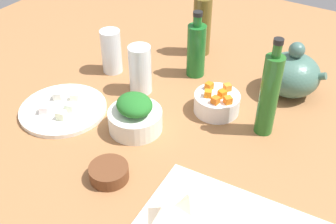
# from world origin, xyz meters

# --- Properties ---
(tabletop) EXTENTS (1.90, 1.90, 0.03)m
(tabletop) POSITION_xyz_m (0.00, 0.00, 0.01)
(tabletop) COLOR #9A673D
(tabletop) RESTS_ON ground
(plate_tofu) EXTENTS (0.23, 0.23, 0.01)m
(plate_tofu) POSITION_xyz_m (-0.27, -0.09, 0.04)
(plate_tofu) COLOR white
(plate_tofu) RESTS_ON tabletop
(bowl_greens) EXTENTS (0.13, 0.13, 0.05)m
(bowl_greens) POSITION_xyz_m (-0.07, -0.05, 0.06)
(bowl_greens) COLOR white
(bowl_greens) RESTS_ON tabletop
(bowl_carrots) EXTENTS (0.12, 0.12, 0.05)m
(bowl_carrots) POSITION_xyz_m (0.07, 0.13, 0.06)
(bowl_carrots) COLOR white
(bowl_carrots) RESTS_ON tabletop
(bowl_small_side) EXTENTS (0.09, 0.09, 0.03)m
(bowl_small_side) POSITION_xyz_m (-0.02, -0.21, 0.05)
(bowl_small_side) COLOR brown
(bowl_small_side) RESTS_ON tabletop
(teapot) EXTENTS (0.17, 0.15, 0.16)m
(teapot) POSITION_xyz_m (0.20, 0.31, 0.09)
(teapot) COLOR #446B5D
(teapot) RESTS_ON tabletop
(bottle_0) EXTENTS (0.05, 0.05, 0.20)m
(bottle_0) POSITION_xyz_m (-0.07, 0.26, 0.11)
(bottle_0) COLOR #1C6626
(bottle_0) RESTS_ON tabletop
(bottle_1) EXTENTS (0.06, 0.06, 0.23)m
(bottle_1) POSITION_xyz_m (-0.12, 0.38, 0.13)
(bottle_1) COLOR brown
(bottle_1) RESTS_ON tabletop
(bottle_2) EXTENTS (0.05, 0.05, 0.25)m
(bottle_2) POSITION_xyz_m (0.21, 0.12, 0.14)
(bottle_2) COLOR #256423
(bottle_2) RESTS_ON tabletop
(drinking_glass_0) EXTENTS (0.06, 0.06, 0.13)m
(drinking_glass_0) POSITION_xyz_m (-0.29, 0.14, 0.10)
(drinking_glass_0) COLOR white
(drinking_glass_0) RESTS_ON tabletop
(drinking_glass_1) EXTENTS (0.06, 0.06, 0.14)m
(drinking_glass_1) POSITION_xyz_m (-0.15, 0.10, 0.10)
(drinking_glass_1) COLOR white
(drinking_glass_1) RESTS_ON tabletop
(carrot_cube_0) EXTENTS (0.03, 0.03, 0.02)m
(carrot_cube_0) POSITION_xyz_m (0.11, 0.11, 0.09)
(carrot_cube_0) COLOR orange
(carrot_cube_0) RESTS_ON bowl_carrots
(carrot_cube_1) EXTENTS (0.02, 0.02, 0.02)m
(carrot_cube_1) POSITION_xyz_m (0.05, 0.11, 0.09)
(carrot_cube_1) COLOR orange
(carrot_cube_1) RESTS_ON bowl_carrots
(carrot_cube_2) EXTENTS (0.02, 0.02, 0.02)m
(carrot_cube_2) POSITION_xyz_m (0.04, 0.14, 0.09)
(carrot_cube_2) COLOR orange
(carrot_cube_2) RESTS_ON bowl_carrots
(carrot_cube_3) EXTENTS (0.03, 0.03, 0.02)m
(carrot_cube_3) POSITION_xyz_m (0.08, 0.16, 0.09)
(carrot_cube_3) COLOR orange
(carrot_cube_3) RESTS_ON bowl_carrots
(carrot_cube_4) EXTENTS (0.02, 0.02, 0.02)m
(carrot_cube_4) POSITION_xyz_m (0.08, 0.09, 0.09)
(carrot_cube_4) COLOR orange
(carrot_cube_4) RESTS_ON bowl_carrots
(carrot_cube_5) EXTENTS (0.02, 0.02, 0.02)m
(carrot_cube_5) POSITION_xyz_m (0.08, 0.13, 0.09)
(carrot_cube_5) COLOR orange
(carrot_cube_5) RESTS_ON bowl_carrots
(chopped_greens_mound) EXTENTS (0.13, 0.12, 0.04)m
(chopped_greens_mound) POSITION_xyz_m (-0.07, -0.05, 0.10)
(chopped_greens_mound) COLOR #226C25
(chopped_greens_mound) RESTS_ON bowl_greens
(tofu_cube_0) EXTENTS (0.03, 0.03, 0.02)m
(tofu_cube_0) POSITION_xyz_m (-0.30, -0.13, 0.05)
(tofu_cube_0) COLOR white
(tofu_cube_0) RESTS_ON plate_tofu
(tofu_cube_1) EXTENTS (0.03, 0.03, 0.02)m
(tofu_cube_1) POSITION_xyz_m (-0.25, -0.09, 0.05)
(tofu_cube_1) COLOR white
(tofu_cube_1) RESTS_ON plate_tofu
(tofu_cube_2) EXTENTS (0.03, 0.03, 0.02)m
(tofu_cube_2) POSITION_xyz_m (-0.31, -0.07, 0.05)
(tofu_cube_2) COLOR silver
(tofu_cube_2) RESTS_ON plate_tofu
(tofu_cube_3) EXTENTS (0.03, 0.03, 0.02)m
(tofu_cube_3) POSITION_xyz_m (-0.27, -0.05, 0.05)
(tofu_cube_3) COLOR white
(tofu_cube_3) RESTS_ON plate_tofu
(tofu_cube_4) EXTENTS (0.03, 0.03, 0.02)m
(tofu_cube_4) POSITION_xyz_m (-0.24, -0.12, 0.05)
(tofu_cube_4) COLOR #ECF5CB
(tofu_cube_4) RESTS_ON plate_tofu
(dumpling_1) EXTENTS (0.06, 0.06, 0.03)m
(dumpling_1) POSITION_xyz_m (0.14, -0.25, 0.06)
(dumpling_1) COLOR beige
(dumpling_1) RESTS_ON cutting_board
(dumpling_2) EXTENTS (0.06, 0.06, 0.02)m
(dumpling_2) POSITION_xyz_m (0.17, -0.19, 0.05)
(dumpling_2) COLOR beige
(dumpling_2) RESTS_ON cutting_board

